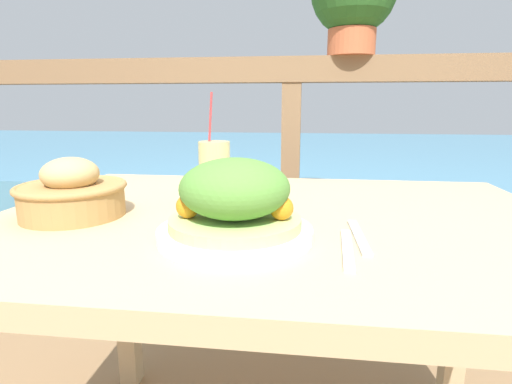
# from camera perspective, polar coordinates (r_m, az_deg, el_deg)

# --- Properties ---
(patio_table) EXTENTS (1.17, 0.83, 0.72)m
(patio_table) POSITION_cam_1_polar(r_m,az_deg,el_deg) (0.86, 2.82, -9.14)
(patio_table) COLOR tan
(patio_table) RESTS_ON ground_plane
(railing_fence) EXTENTS (2.80, 0.08, 1.11)m
(railing_fence) POSITION_cam_1_polar(r_m,az_deg,el_deg) (1.53, 5.03, 8.09)
(railing_fence) COLOR brown
(railing_fence) RESTS_ON ground_plane
(sea_backdrop) EXTENTS (12.00, 4.00, 0.52)m
(sea_backdrop) POSITION_cam_1_polar(r_m,az_deg,el_deg) (4.09, 6.28, 2.75)
(sea_backdrop) COLOR teal
(sea_backdrop) RESTS_ON ground_plane
(salad_plate) EXTENTS (0.26, 0.26, 0.14)m
(salad_plate) POSITION_cam_1_polar(r_m,az_deg,el_deg) (0.67, -3.03, -1.83)
(salad_plate) COLOR white
(salad_plate) RESTS_ON patio_table
(drink_glass) EXTENTS (0.07, 0.07, 0.25)m
(drink_glass) POSITION_cam_1_polar(r_m,az_deg,el_deg) (0.92, -5.93, 2.83)
(drink_glass) COLOR #DBCC7F
(drink_glass) RESTS_ON patio_table
(bread_basket) EXTENTS (0.21, 0.21, 0.12)m
(bread_basket) POSITION_cam_1_polar(r_m,az_deg,el_deg) (0.89, -24.79, -0.15)
(bread_basket) COLOR #AD7F47
(bread_basket) RESTS_ON patio_table
(fork) EXTENTS (0.03, 0.18, 0.00)m
(fork) POSITION_cam_1_polar(r_m,az_deg,el_deg) (0.65, 12.92, -7.88)
(fork) COLOR silver
(fork) RESTS_ON patio_table
(knife) EXTENTS (0.02, 0.18, 0.00)m
(knife) POSITION_cam_1_polar(r_m,az_deg,el_deg) (0.71, 14.47, -6.16)
(knife) COLOR silver
(knife) RESTS_ON patio_table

